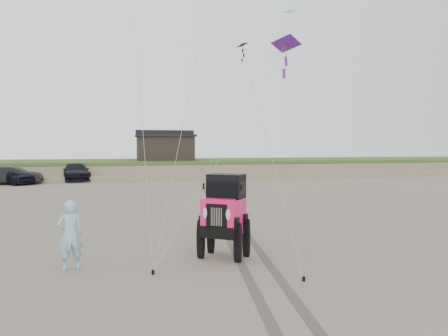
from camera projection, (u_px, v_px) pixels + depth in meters
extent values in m
plane|color=#6B6054|center=(225.00, 265.00, 12.42)|extent=(160.00, 160.00, 0.00)
cube|color=#7A6B54|center=(146.00, 169.00, 49.29)|extent=(160.00, 12.00, 1.40)
cube|color=#2D4719|center=(146.00, 162.00, 49.25)|extent=(160.00, 12.00, 0.35)
cube|color=#7A6B54|center=(150.00, 177.00, 43.00)|extent=(160.00, 3.50, 0.50)
cube|color=black|center=(165.00, 149.00, 48.66)|extent=(6.00, 5.00, 2.60)
cube|color=black|center=(165.00, 136.00, 48.59)|extent=(6.40, 5.40, 0.25)
cube|color=black|center=(165.00, 132.00, 48.57)|extent=(6.40, 1.20, 0.50)
imported|color=black|center=(13.00, 176.00, 37.84)|extent=(4.39, 4.50, 1.53)
imported|color=black|center=(13.00, 175.00, 37.84)|extent=(4.74, 1.75, 1.55)
imported|color=black|center=(76.00, 172.00, 41.73)|extent=(3.35, 6.10, 1.67)
imported|color=#8EC7DB|center=(70.00, 235.00, 11.89)|extent=(0.80, 0.64, 1.91)
cube|color=#631B97|center=(286.00, 44.00, 21.56)|extent=(1.31, 1.51, 0.61)
cube|color=#5FCD24|center=(290.00, 11.00, 18.96)|extent=(0.68, 0.79, 0.29)
cube|color=black|center=(243.00, 45.00, 19.23)|extent=(0.60, 0.64, 0.27)
cylinder|color=black|center=(153.00, 272.00, 11.49)|extent=(0.08, 0.08, 0.12)
cylinder|color=black|center=(304.00, 279.00, 10.91)|extent=(0.08, 0.08, 0.12)
cube|color=#4C443D|center=(218.00, 217.00, 20.56)|extent=(4.42, 29.74, 0.01)
cube|color=#4C443D|center=(235.00, 217.00, 20.74)|extent=(4.42, 29.74, 0.01)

